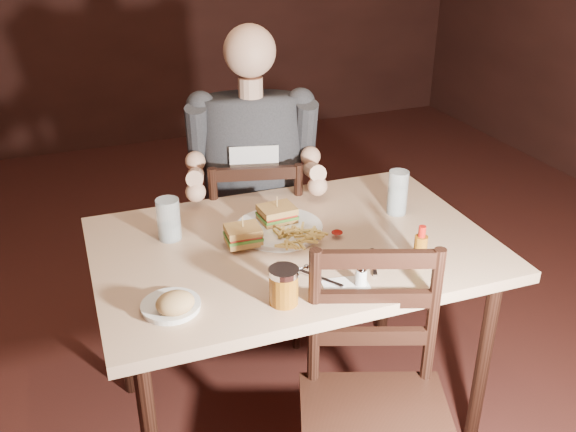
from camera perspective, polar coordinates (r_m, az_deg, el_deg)
name	(u,v)px	position (r m, az deg, el deg)	size (l,w,h in m)	color
room_shell	(239,79)	(1.74, -4.38, 12.07)	(7.00, 7.00, 7.00)	#331411
main_table	(293,261)	(2.23, 0.47, -4.01)	(1.36, 0.93, 0.77)	tan
chair_far	(255,245)	(2.84, -2.98, -2.55)	(0.41, 0.45, 0.90)	black
chair_near	(377,427)	(1.95, 7.94, -18.07)	(0.44, 0.48, 0.94)	black
diner	(253,145)	(2.60, -3.16, 6.30)	(0.54, 0.43, 0.94)	#333439
dinner_plate	(279,230)	(2.26, -0.79, -1.21)	(0.30, 0.30, 0.02)	white
sandwich_left	(243,230)	(2.14, -4.03, -1.24)	(0.11, 0.09, 0.10)	#BC8A40
sandwich_right	(277,209)	(2.27, -0.99, 0.65)	(0.12, 0.10, 0.10)	#BC8A40
fries_pile	(302,235)	(2.17, 1.25, -1.67)	(0.23, 0.16, 0.04)	#DFBC5E
ketchup_dollop	(337,232)	(2.22, 4.38, -1.45)	(0.04, 0.04, 0.01)	maroon
glass_left	(169,219)	(2.22, -10.56, -0.29)	(0.08, 0.08, 0.15)	silver
glass_right	(398,192)	(2.40, 9.72, 2.07)	(0.07, 0.07, 0.17)	silver
hot_sauce	(421,245)	(2.08, 11.71, -2.58)	(0.04, 0.04, 0.14)	#884D0F
salt_shaker	(361,276)	(1.96, 6.51, -5.33)	(0.04, 0.04, 0.06)	white
syrup_dispenser	(284,286)	(1.86, -0.38, -6.25)	(0.09, 0.09, 0.11)	#884D0F
napkin	(348,289)	(1.95, 5.32, -6.46)	(0.14, 0.13, 0.00)	white
knife	(311,275)	(2.01, 2.06, -5.23)	(0.01, 0.23, 0.01)	silver
fork	(374,262)	(2.09, 7.63, -4.05)	(0.01, 0.17, 0.01)	silver
side_plate	(171,307)	(1.89, -10.36, -7.96)	(0.17, 0.17, 0.01)	white
bread_roll	(175,303)	(1.83, -10.00, -7.62)	(0.11, 0.09, 0.07)	tan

